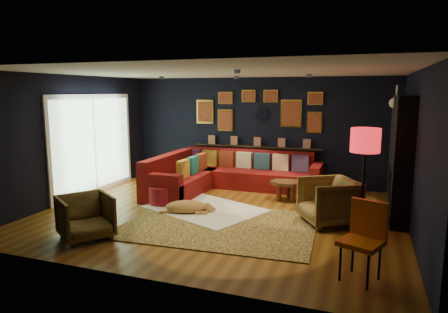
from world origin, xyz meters
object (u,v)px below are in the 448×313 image
(gold_stool, at_px, (86,206))
(armchair_right, at_px, (329,199))
(armchair_left, at_px, (85,215))
(sectional, at_px, (222,176))
(pouf, at_px, (162,195))
(orange_chair, at_px, (364,234))
(floor_lamp, at_px, (365,145))
(coffee_table, at_px, (287,185))
(dog, at_px, (186,204))

(gold_stool, bearing_deg, armchair_right, 15.10)
(armchair_left, distance_m, armchair_right, 4.00)
(sectional, distance_m, gold_stool, 3.23)
(pouf, relative_size, armchair_right, 0.61)
(pouf, relative_size, orange_chair, 0.56)
(armchair_right, relative_size, orange_chair, 0.91)
(armchair_left, height_order, orange_chair, orange_chair)
(armchair_left, height_order, gold_stool, armchair_left)
(orange_chair, relative_size, floor_lamp, 0.57)
(armchair_left, distance_m, orange_chair, 4.06)
(coffee_table, relative_size, armchair_left, 0.98)
(armchair_right, xyz_separation_m, orange_chair, (0.60, -1.95, 0.13))
(armchair_right, relative_size, gold_stool, 2.08)
(coffee_table, height_order, floor_lamp, floor_lamp)
(armchair_right, bearing_deg, floor_lamp, 41.22)
(pouf, xyz_separation_m, armchair_left, (-0.20, -2.08, 0.18))
(gold_stool, distance_m, floor_lamp, 4.95)
(dog, bearing_deg, armchair_right, -13.49)
(pouf, height_order, armchair_left, armchair_left)
(orange_chair, bearing_deg, floor_lamp, 114.35)
(gold_stool, height_order, floor_lamp, floor_lamp)
(armchair_right, relative_size, floor_lamp, 0.52)
(dog, bearing_deg, armchair_left, -139.64)
(sectional, height_order, floor_lamp, floor_lamp)
(dog, bearing_deg, orange_chair, -48.14)
(armchair_right, height_order, floor_lamp, floor_lamp)
(orange_chair, bearing_deg, sectional, 153.68)
(pouf, distance_m, armchair_left, 2.09)
(floor_lamp, bearing_deg, coffee_table, 136.09)
(orange_chair, xyz_separation_m, dog, (-3.13, 1.63, -0.38))
(coffee_table, bearing_deg, floor_lamp, -43.91)
(pouf, bearing_deg, armchair_left, -95.60)
(armchair_right, xyz_separation_m, dog, (-2.54, -0.32, -0.25))
(gold_stool, bearing_deg, dog, 26.26)
(gold_stool, height_order, orange_chair, orange_chair)
(sectional, height_order, gold_stool, sectional)
(coffee_table, distance_m, armchair_right, 1.60)
(floor_lamp, bearing_deg, dog, -177.21)
(orange_chair, bearing_deg, dog, 175.18)
(sectional, bearing_deg, armchair_right, -33.24)
(armchair_left, bearing_deg, sectional, 21.35)
(sectional, height_order, armchair_right, armchair_right)
(gold_stool, bearing_deg, pouf, 53.13)
(pouf, height_order, armchair_right, armchair_right)
(orange_chair, distance_m, floor_lamp, 1.97)
(coffee_table, xyz_separation_m, gold_stool, (-3.20, -2.39, -0.12))
(gold_stool, bearing_deg, floor_lamp, 11.43)
(armchair_right, bearing_deg, sectional, -154.38)
(coffee_table, relative_size, dog, 0.71)
(floor_lamp, distance_m, dog, 3.32)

